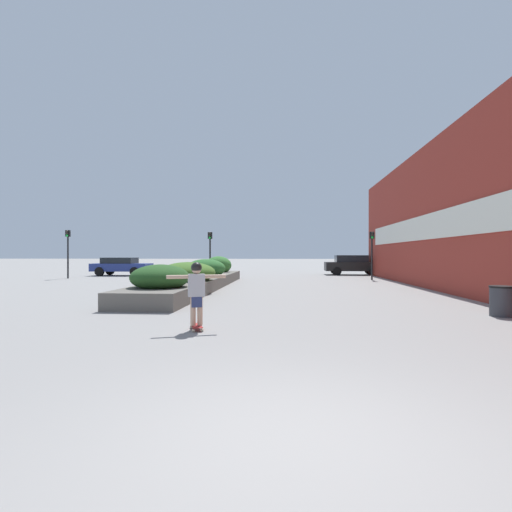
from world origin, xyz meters
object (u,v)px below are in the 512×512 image
Objects in this scene: car_leftmost at (353,265)px; car_center_left at (121,266)px; trash_bin at (501,301)px; traffic_light_right at (372,247)px; skateboarder at (196,287)px; traffic_light_left at (210,247)px; skateboard at (196,327)px; traffic_light_far_left at (68,245)px.

car_leftmost reaches higher than car_center_left.
trash_bin is 15.42m from traffic_light_right.
skateboarder is 1.70× the size of trash_bin.
car_leftmost is 1.44× the size of traffic_light_left.
trash_bin reaches higher than skateboard.
traffic_light_right reaches higher than skateboarder.
traffic_light_right is 20.49m from traffic_light_far_left.
traffic_light_far_left is at bearing -179.16° from traffic_light_left.
skateboard is 0.21× the size of traffic_light_left.
skateboard is 8.02m from trash_bin.
traffic_light_far_left is (-13.03, 17.71, 1.34)m from skateboarder.
traffic_light_left is at bearing 0.84° from traffic_light_far_left.
skateboard is 0.15× the size of car_center_left.
traffic_light_far_left is at bearing -28.40° from car_center_left.
skateboarder is 0.41× the size of traffic_light_far_left.
traffic_light_far_left reaches higher than traffic_light_right.
traffic_light_left reaches higher than car_center_left.
skateboarder is 22.03m from traffic_light_far_left.
car_center_left is 8.72m from traffic_light_left.
traffic_light_left reaches higher than trash_bin.
car_leftmost is 18.39m from car_center_left.
trash_bin is at bearing -54.91° from traffic_light_left.
skateboard is at bearing -79.91° from traffic_light_left.
car_leftmost is at bearing 90.88° from trash_bin.
traffic_light_right is at bearing 78.26° from car_center_left.
car_leftmost is at bearing 98.19° from car_center_left.
traffic_light_left is (-3.18, 17.85, 2.10)m from skateboard.
skateboard is at bearing -112.75° from traffic_light_right.
traffic_light_left is 9.85m from traffic_light_far_left.
car_center_left is at bearing 168.26° from traffic_light_right.
traffic_light_left is (7.74, -3.77, 1.40)m from car_center_left.
skateboard is 24.23m from car_center_left.
skateboard is at bearing -161.97° from trash_bin.
car_center_left is (-10.91, 21.62, 0.69)m from skateboard.
traffic_light_right is at bearing -0.29° from traffic_light_left.
trash_bin is at bearing 0.88° from car_leftmost.
trash_bin is 0.26× the size of traffic_light_left.
skateboarder is at bearing -79.91° from traffic_light_left.
traffic_light_far_left reaches higher than car_center_left.
traffic_light_right reaches higher than car_center_left.
traffic_light_left is (-10.80, 15.37, 1.76)m from trash_bin.
skateboard is at bearing 26.78° from car_center_left.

